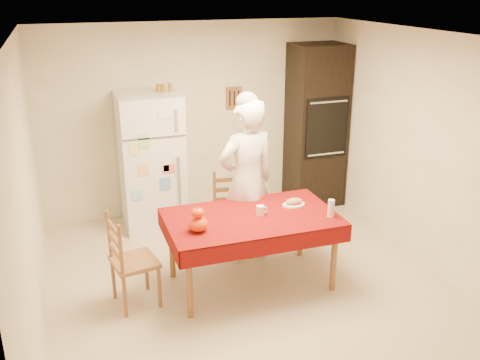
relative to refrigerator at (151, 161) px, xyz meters
name	(u,v)px	position (x,y,z in m)	size (l,w,h in m)	color
floor	(251,289)	(0.65, -1.88, -0.85)	(4.50, 4.50, 0.00)	#C4AD8E
room_shell	(253,136)	(0.65, -1.88, 0.77)	(4.02, 4.52, 2.51)	#EBE2C5
refrigerator	(151,161)	(0.00, 0.00, 0.00)	(0.75, 0.74, 1.70)	white
oven_cabinet	(316,126)	(2.28, 0.05, 0.25)	(0.70, 0.62, 2.20)	black
dining_table	(251,222)	(0.68, -1.77, -0.16)	(1.70, 1.00, 0.76)	brown
chair_far	(232,210)	(0.72, -1.01, -0.34)	(0.48, 0.47, 0.95)	brown
chair_left	(128,258)	(-0.56, -1.76, -0.34)	(0.47, 0.48, 0.95)	brown
seated_woman	(247,182)	(0.82, -1.24, 0.07)	(0.67, 0.44, 1.84)	silver
coffee_mug	(260,210)	(0.78, -1.77, -0.04)	(0.08, 0.08, 0.10)	silver
pumpkin_lower	(198,224)	(0.10, -1.92, -0.02)	(0.19, 0.19, 0.14)	#DC5005
pumpkin_upper	(198,213)	(0.10, -1.92, 0.10)	(0.12, 0.12, 0.09)	#CF4204
wine_glass	(331,208)	(1.43, -2.03, 0.00)	(0.07, 0.07, 0.18)	silver
bread_plate	(294,205)	(1.19, -1.66, -0.08)	(0.24, 0.24, 0.02)	white
bread_loaf	(294,201)	(1.19, -1.66, -0.04)	(0.18, 0.10, 0.06)	tan
spice_jar_left	(158,88)	(0.14, 0.05, 0.90)	(0.05, 0.05, 0.10)	brown
spice_jar_mid	(163,88)	(0.20, 0.05, 0.90)	(0.05, 0.05, 0.10)	brown
spice_jar_right	(170,87)	(0.29, 0.05, 0.90)	(0.05, 0.05, 0.10)	#95621B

